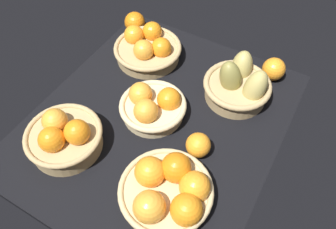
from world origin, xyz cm
name	(u,v)px	position (x,y,z in cm)	size (l,w,h in cm)	color
market_tray	(158,122)	(0.00, 0.00, 1.50)	(84.00, 72.00, 3.00)	black
basket_near_left	(168,190)	(-20.62, -15.62, 7.35)	(24.39, 24.39, 10.66)	tan
basket_center	(153,106)	(1.24, 2.48, 6.92)	(20.63, 20.63, 9.88)	#D3BC8C
basket_near_right_pears	(238,85)	(21.39, -17.04, 7.91)	(22.68, 21.51, 14.83)	tan
basket_far_right	(148,48)	(22.81, 17.72, 7.02)	(23.88, 23.88, 10.22)	tan
basket_far_left	(64,137)	(-21.35, 17.68, 7.80)	(21.87, 21.87, 11.76)	tan
loose_orange_front_gap	(135,22)	(32.99, 29.96, 6.92)	(7.83, 7.83, 7.83)	orange
loose_orange_back_gap	(198,145)	(-4.30, -15.89, 6.57)	(7.14, 7.14, 7.14)	orange
loose_orange_side_gap	(274,69)	(35.04, -24.27, 6.85)	(7.70, 7.70, 7.70)	orange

